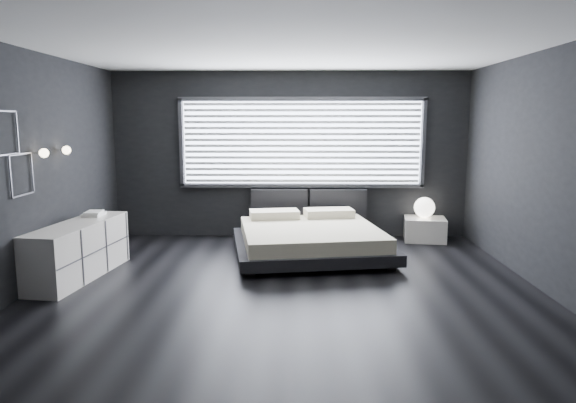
{
  "coord_description": "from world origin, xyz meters",
  "views": [
    {
      "loc": [
        0.12,
        -5.98,
        1.98
      ],
      "look_at": [
        0.0,
        0.85,
        0.9
      ],
      "focal_mm": 32.0,
      "sensor_mm": 36.0,
      "label": 1
    }
  ],
  "objects": [
    {
      "name": "sconce_near",
      "position": [
        -2.88,
        0.05,
        1.6
      ],
      "size": [
        0.18,
        0.11,
        0.11
      ],
      "color": "silver",
      "rests_on": "ground"
    },
    {
      "name": "bed",
      "position": [
        0.31,
        1.43,
        0.26
      ],
      "size": [
        2.48,
        2.4,
        0.56
      ],
      "color": "black",
      "rests_on": "ground"
    },
    {
      "name": "book_stack",
      "position": [
        -2.64,
        0.81,
        0.73
      ],
      "size": [
        0.25,
        0.32,
        0.06
      ],
      "color": "white",
      "rests_on": "dresser"
    },
    {
      "name": "wall_art_lower",
      "position": [
        -2.98,
        -0.3,
        1.38
      ],
      "size": [
        0.01,
        0.48,
        0.48
      ],
      "color": "#47474C",
      "rests_on": "ground"
    },
    {
      "name": "headboard",
      "position": [
        0.32,
        2.64,
        0.57
      ],
      "size": [
        1.96,
        0.16,
        0.52
      ],
      "color": "black",
      "rests_on": "ground"
    },
    {
      "name": "orb_lamp",
      "position": [
        2.24,
        2.45,
        0.56
      ],
      "size": [
        0.34,
        0.34,
        0.34
      ],
      "primitive_type": "sphere",
      "color": "white",
      "rests_on": "nightstand"
    },
    {
      "name": "sconce_far",
      "position": [
        -2.88,
        0.65,
        1.6
      ],
      "size": [
        0.18,
        0.11,
        0.11
      ],
      "color": "silver",
      "rests_on": "ground"
    },
    {
      "name": "wall_art_upper",
      "position": [
        -2.98,
        -0.55,
        1.85
      ],
      "size": [
        0.01,
        0.48,
        0.48
      ],
      "color": "#47474C",
      "rests_on": "ground"
    },
    {
      "name": "window",
      "position": [
        0.2,
        2.7,
        1.61
      ],
      "size": [
        4.14,
        0.09,
        1.52
      ],
      "color": "white",
      "rests_on": "ground"
    },
    {
      "name": "dresser",
      "position": [
        -2.65,
        0.3,
        0.35
      ],
      "size": [
        0.72,
        1.81,
        0.7
      ],
      "color": "white",
      "rests_on": "ground"
    },
    {
      "name": "room",
      "position": [
        0.0,
        0.0,
        1.4
      ],
      "size": [
        6.04,
        6.0,
        2.8
      ],
      "color": "black",
      "rests_on": "ground"
    },
    {
      "name": "nightstand",
      "position": [
        2.25,
        2.41,
        0.19
      ],
      "size": [
        0.74,
        0.64,
        0.39
      ],
      "primitive_type": "cube",
      "rotation": [
        0.0,
        0.0,
        -0.15
      ],
      "color": "white",
      "rests_on": "ground"
    }
  ]
}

